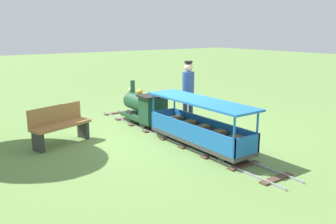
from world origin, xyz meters
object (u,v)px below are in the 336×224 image
Objects in this scene: conductor_person at (188,87)px; park_bench at (60,125)px; passenger_car at (199,128)px; locomotive at (145,107)px.

conductor_person is 1.19× the size of park_bench.
park_bench is at bearing 175.12° from conductor_person.
passenger_car is at bearing -40.48° from park_bench.
locomotive is 2.24m from park_bench.
passenger_car is at bearing -90.00° from locomotive.
locomotive is at bearing 90.00° from passenger_car.
conductor_person is 3.29m from park_bench.
conductor_person reaches higher than passenger_car.
park_bench is at bearing 139.52° from passenger_car.
passenger_car is 1.99m from conductor_person.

